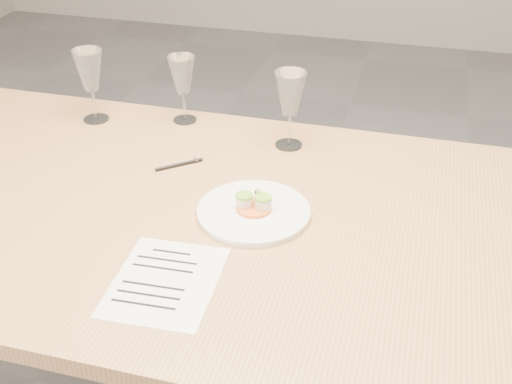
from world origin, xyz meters
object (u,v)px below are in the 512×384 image
(ballpoint_pen, at_px, (179,164))
(wine_glass_1, at_px, (182,77))
(wine_glass_0, at_px, (89,72))
(wine_glass_2, at_px, (290,95))
(dining_table, at_px, (232,237))
(recipe_sheet, at_px, (165,281))
(dinner_plate, at_px, (254,211))

(ballpoint_pen, bearing_deg, wine_glass_1, 66.67)
(wine_glass_0, xyz_separation_m, wine_glass_2, (0.58, -0.01, -0.00))
(dining_table, height_order, recipe_sheet, recipe_sheet)
(dinner_plate, xyz_separation_m, wine_glass_1, (-0.33, 0.42, 0.13))
(dining_table, bearing_deg, recipe_sheet, -101.96)
(ballpoint_pen, relative_size, wine_glass_1, 0.53)
(recipe_sheet, distance_m, wine_glass_0, 0.80)
(dining_table, height_order, wine_glass_2, wine_glass_2)
(ballpoint_pen, xyz_separation_m, wine_glass_2, (0.25, 0.18, 0.14))
(ballpoint_pen, height_order, wine_glass_2, wine_glass_2)
(dining_table, relative_size, wine_glass_0, 11.34)
(dinner_plate, distance_m, ballpoint_pen, 0.30)
(recipe_sheet, height_order, wine_glass_1, wine_glass_1)
(ballpoint_pen, distance_m, wine_glass_2, 0.34)
(wine_glass_2, bearing_deg, ballpoint_pen, -143.27)
(dinner_plate, bearing_deg, recipe_sheet, -111.56)
(recipe_sheet, bearing_deg, wine_glass_0, 123.95)
(wine_glass_1, bearing_deg, wine_glass_0, -166.03)
(dining_table, distance_m, ballpoint_pen, 0.27)
(ballpoint_pen, xyz_separation_m, wine_glass_1, (-0.08, 0.26, 0.13))
(dinner_plate, distance_m, wine_glass_2, 0.38)
(recipe_sheet, bearing_deg, wine_glass_2, 77.22)
(dinner_plate, xyz_separation_m, wine_glass_0, (-0.58, 0.36, 0.14))
(dining_table, bearing_deg, wine_glass_1, 122.67)
(dinner_plate, distance_m, wine_glass_0, 0.70)
(wine_glass_1, bearing_deg, wine_glass_2, -12.52)
(recipe_sheet, height_order, wine_glass_2, wine_glass_2)
(dining_table, relative_size, recipe_sheet, 9.02)
(dining_table, height_order, wine_glass_0, wine_glass_0)
(recipe_sheet, relative_size, wine_glass_1, 1.36)
(recipe_sheet, distance_m, wine_glass_1, 0.74)
(recipe_sheet, xyz_separation_m, ballpoint_pen, (-0.14, 0.44, 0.00))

